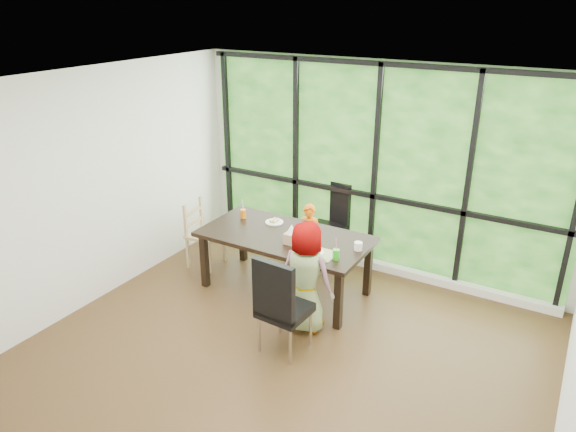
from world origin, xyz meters
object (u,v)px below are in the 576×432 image
Objects in this scene: orange_cup at (243,214)px; white_mug at (358,246)px; child_toddler at (309,238)px; plate_near at (314,252)px; dining_table at (285,263)px; plate_far at (274,222)px; chair_end_beech at (205,234)px; tissue_box at (292,238)px; chair_interior_leather at (285,303)px; green_cup at (336,255)px; chair_window_leather at (327,223)px; child_older at (306,277)px.

white_mug is (1.64, -0.11, -0.01)m from orange_cup.
child_toddler reaches higher than plate_near.
dining_table is 0.62m from child_toddler.
dining_table is 0.55m from plate_far.
chair_end_beech is 6.09× the size of tissue_box.
chair_interior_leather is 1.00m from tissue_box.
tissue_box is (-0.62, 0.11, 0.00)m from green_cup.
tissue_box is (0.91, -0.34, 0.01)m from orange_cup.
chair_window_leather is at bearing -71.50° from chair_interior_leather.
orange_cup is at bearing 166.33° from dining_table.
tissue_box is at bearing -72.09° from chair_window_leather.
chair_end_beech is 1.39m from child_toddler.
tissue_box is at bearing -41.36° from dining_table.
child_older is at bearing -116.20° from white_mug.
orange_cup reaches higher than white_mug.
plate_far is 1.94× the size of green_cup.
child_older is at bearing -59.38° from chair_window_leather.
green_cup is (0.28, -0.03, 0.05)m from plate_near.
child_older is at bearing -43.85° from dining_table.
orange_cup is 1.65m from white_mug.
child_toddler is 4.36× the size of plate_near.
green_cup reaches higher than dining_table.
green_cup is at bearing -5.43° from plate_near.
white_mug is (2.17, 0.03, 0.35)m from chair_end_beech.
dining_table is 0.50m from tissue_box.
orange_cup is at bearing 161.36° from plate_near.
orange_cup is (-0.73, -0.44, 0.35)m from child_toddler.
chair_window_leather is (0.06, 1.01, 0.17)m from dining_table.
green_cup reaches higher than white_mug.
green_cup is at bearing -10.09° from tissue_box.
white_mug is (0.86, -0.94, 0.26)m from chair_window_leather.
plate_near reaches higher than dining_table.
green_cup is (0.80, -0.27, 0.43)m from dining_table.
plate_far is (-0.36, -0.76, 0.22)m from chair_window_leather.
orange_cup is (-0.73, 0.18, 0.43)m from dining_table.
dining_table is 0.69m from plate_near.
green_cup is at bearing -25.19° from plate_far.
child_older is at bearing -112.56° from chair_end_beech.
child_older is 13.28× the size of white_mug.
plate_far is (-0.30, 0.25, 0.38)m from dining_table.
dining_table is at bearing 138.64° from tissue_box.
child_toddler is 1.05m from plate_near.
child_older is 0.36m from plate_near.
plate_near is at bearing -103.30° from chair_end_beech.
dining_table is 9.59× the size of plate_near.
chair_window_leather is 1.20× the size of chair_end_beech.
green_cup is at bearing -101.19° from chair_interior_leather.
dining_table is 2.20× the size of child_toddler.
child_older is at bearing -77.19° from plate_near.
child_older is 1.23m from plate_far.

